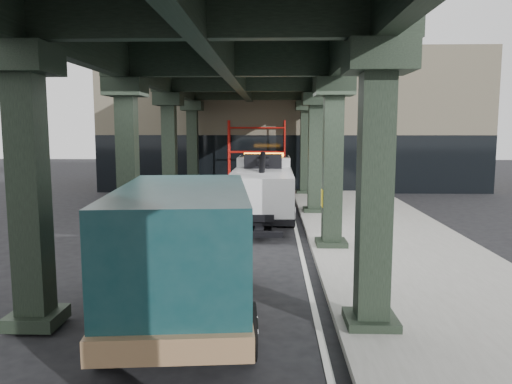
# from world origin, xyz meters

# --- Properties ---
(ground) EXTENTS (90.00, 90.00, 0.00)m
(ground) POSITION_xyz_m (0.00, 0.00, 0.00)
(ground) COLOR black
(ground) RESTS_ON ground
(sidewalk) EXTENTS (5.00, 40.00, 0.15)m
(sidewalk) POSITION_xyz_m (4.50, 2.00, 0.07)
(sidewalk) COLOR gray
(sidewalk) RESTS_ON ground
(lane_stripe) EXTENTS (0.12, 38.00, 0.01)m
(lane_stripe) POSITION_xyz_m (1.70, 2.00, 0.01)
(lane_stripe) COLOR silver
(lane_stripe) RESTS_ON ground
(viaduct) EXTENTS (7.40, 32.00, 6.40)m
(viaduct) POSITION_xyz_m (-0.40, 2.00, 5.46)
(viaduct) COLOR black
(viaduct) RESTS_ON ground
(building) EXTENTS (22.00, 10.00, 8.00)m
(building) POSITION_xyz_m (2.00, 20.00, 4.00)
(building) COLOR #C6B793
(building) RESTS_ON ground
(scaffolding) EXTENTS (3.08, 0.88, 4.00)m
(scaffolding) POSITION_xyz_m (0.00, 14.64, 2.11)
(scaffolding) COLOR red
(scaffolding) RESTS_ON ground
(tow_truck) EXTENTS (2.51, 8.11, 2.65)m
(tow_truck) POSITION_xyz_m (0.47, 7.50, 1.29)
(tow_truck) COLOR black
(tow_truck) RESTS_ON ground
(towed_van) EXTENTS (3.00, 6.41, 2.52)m
(towed_van) POSITION_xyz_m (-0.82, -3.27, 1.36)
(towed_van) COLOR #0F3438
(towed_van) RESTS_ON ground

